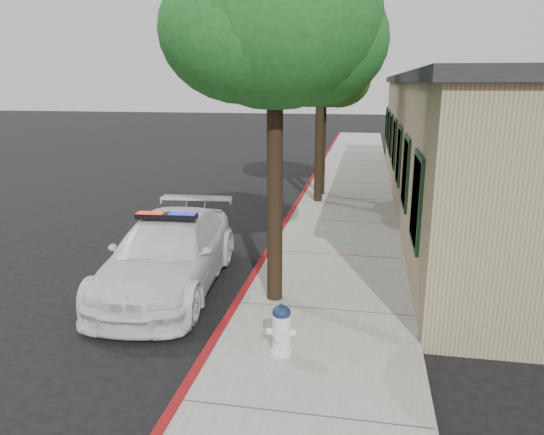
{
  "coord_description": "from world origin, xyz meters",
  "views": [
    {
      "loc": [
        2.25,
        -8.33,
        4.0
      ],
      "look_at": [
        0.29,
        2.24,
        1.16
      ],
      "focal_mm": 33.94,
      "sensor_mm": 36.0,
      "label": 1
    }
  ],
  "objects_px": {
    "police_car": "(169,254)",
    "street_tree_far": "(325,75)",
    "fire_hydrant": "(281,329)",
    "street_tree_mid": "(322,53)",
    "street_tree_near": "(276,26)",
    "clapboard_building": "(510,144)"
  },
  "relations": [
    {
      "from": "clapboard_building",
      "to": "street_tree_near",
      "type": "relative_size",
      "value": 3.3
    },
    {
      "from": "police_car",
      "to": "street_tree_near",
      "type": "xyz_separation_m",
      "value": [
        2.23,
        -0.47,
        4.15
      ]
    },
    {
      "from": "fire_hydrant",
      "to": "street_tree_mid",
      "type": "bearing_deg",
      "value": 91.29
    },
    {
      "from": "clapboard_building",
      "to": "police_car",
      "type": "bearing_deg",
      "value": -134.95
    },
    {
      "from": "police_car",
      "to": "street_tree_far",
      "type": "distance_m",
      "value": 9.78
    },
    {
      "from": "police_car",
      "to": "fire_hydrant",
      "type": "height_order",
      "value": "police_car"
    },
    {
      "from": "police_car",
      "to": "fire_hydrant",
      "type": "xyz_separation_m",
      "value": [
        2.67,
        -2.41,
        -0.18
      ]
    },
    {
      "from": "street_tree_near",
      "to": "street_tree_mid",
      "type": "xyz_separation_m",
      "value": [
        0.0,
        8.22,
        0.0
      ]
    },
    {
      "from": "fire_hydrant",
      "to": "street_tree_near",
      "type": "bearing_deg",
      "value": 101.54
    },
    {
      "from": "police_car",
      "to": "street_tree_far",
      "type": "bearing_deg",
      "value": 71.43
    },
    {
      "from": "street_tree_mid",
      "to": "street_tree_far",
      "type": "distance_m",
      "value": 1.26
    },
    {
      "from": "clapboard_building",
      "to": "police_car",
      "type": "height_order",
      "value": "clapboard_building"
    },
    {
      "from": "fire_hydrant",
      "to": "police_car",
      "type": "bearing_deg",
      "value": 136.71
    },
    {
      "from": "police_car",
      "to": "street_tree_mid",
      "type": "height_order",
      "value": "street_tree_mid"
    },
    {
      "from": "police_car",
      "to": "street_tree_near",
      "type": "relative_size",
      "value": 0.8
    },
    {
      "from": "police_car",
      "to": "street_tree_mid",
      "type": "bearing_deg",
      "value": 69.68
    },
    {
      "from": "police_car",
      "to": "street_tree_far",
      "type": "relative_size",
      "value": 0.93
    },
    {
      "from": "street_tree_near",
      "to": "police_car",
      "type": "bearing_deg",
      "value": 168.2
    },
    {
      "from": "police_car",
      "to": "clapboard_building",
      "type": "bearing_deg",
      "value": 40.8
    },
    {
      "from": "fire_hydrant",
      "to": "street_tree_near",
      "type": "relative_size",
      "value": 0.12
    },
    {
      "from": "clapboard_building",
      "to": "fire_hydrant",
      "type": "xyz_separation_m",
      "value": [
        -5.54,
        -10.64,
        -1.59
      ]
    },
    {
      "from": "street_tree_mid",
      "to": "fire_hydrant",
      "type": "bearing_deg",
      "value": -87.54
    }
  ]
}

